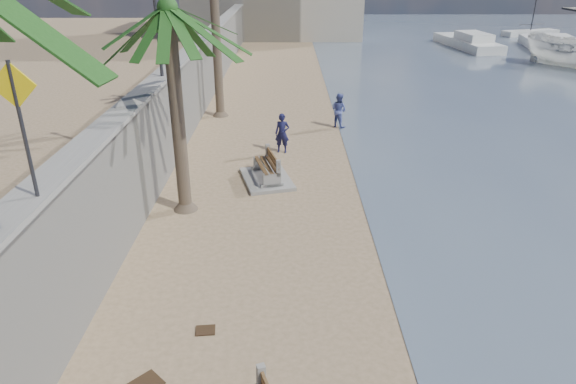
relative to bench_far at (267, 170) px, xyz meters
name	(u,v)px	position (x,y,z in m)	size (l,w,h in m)	color
seawall	(198,80)	(-3.92, 9.31, 1.31)	(0.45, 70.00, 3.50)	gray
wall_cap	(195,45)	(-3.92, 9.31, 3.11)	(0.80, 70.00, 0.12)	gray
bench_far	(267,170)	(0.00, 0.00, 0.00)	(2.19, 2.74, 1.01)	gray
palm_mid	(168,10)	(-2.58, -2.40, 5.75)	(5.00, 5.00, 7.17)	brown
pedestrian_sign	(19,112)	(-3.72, -9.19, 4.71)	(0.78, 0.07, 2.40)	#2D2D33
person_a	(282,131)	(0.55, 3.12, 0.52)	(0.69, 0.47, 1.91)	#141437
person_b	(339,108)	(3.27, 6.78, 0.48)	(0.89, 0.69, 1.84)	#4A5499
boat_cruiser	(575,50)	(22.44, 21.97, 0.87)	(2.91, 2.99, 3.42)	silver
yacht_near	(551,47)	(24.50, 29.76, -0.09)	(11.41, 3.19, 1.50)	silver
yacht_far	(467,44)	(17.65, 32.01, -0.09)	(9.71, 2.72, 1.50)	silver
sailboat_west	(530,33)	(27.12, 40.15, -0.09)	(6.55, 3.42, 10.47)	silver
debris_d	(206,330)	(-1.05, -8.48, -0.43)	(0.43, 0.34, 0.03)	#382616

